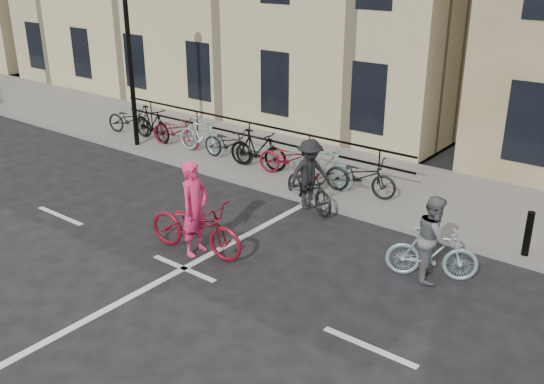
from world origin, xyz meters
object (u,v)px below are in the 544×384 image
Objects in this scene: cyclist_grey at (433,246)px; lamp_post at (128,32)px; cyclist_pink at (195,222)px; cyclist_dark at (309,181)px.

lamp_post is at bearing 55.24° from cyclist_grey.
lamp_post reaches higher than cyclist_pink.
cyclist_dark is at bearing -4.28° from lamp_post.
cyclist_pink is 4.53m from cyclist_grey.
cyclist_pink is 3.30m from cyclist_dark.
cyclist_pink reaches higher than cyclist_grey.
lamp_post reaches higher than cyclist_dark.
lamp_post is at bearing 108.92° from cyclist_dark.
cyclist_pink is 1.13× the size of cyclist_dark.
cyclist_dark is at bearing 45.13° from cyclist_grey.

